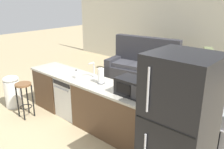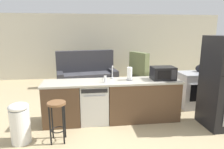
{
  "view_description": "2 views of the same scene",
  "coord_description": "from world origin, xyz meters",
  "px_view_note": "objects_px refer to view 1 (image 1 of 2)",
  "views": [
    {
      "loc": [
        3.39,
        -2.84,
        2.44
      ],
      "look_at": [
        0.52,
        0.34,
        0.99
      ],
      "focal_mm": 38.0,
      "sensor_mm": 36.0,
      "label": 1
    },
    {
      "loc": [
        -0.4,
        -4.1,
        1.96
      ],
      "look_at": [
        0.15,
        0.11,
        1.02
      ],
      "focal_mm": 32.0,
      "sensor_mm": 36.0,
      "label": 2
    }
  ],
  "objects_px": {
    "microwave": "(133,87)",
    "trash_bin": "(12,91)",
    "bar_stool": "(24,93)",
    "paper_towel_roll": "(101,76)",
    "stove_range": "(208,129)",
    "soap_bottle": "(76,75)",
    "armchair": "(214,85)",
    "refrigerator": "(178,131)",
    "couch": "(143,68)",
    "dishwasher": "(74,96)"
  },
  "relations": [
    {
      "from": "armchair",
      "to": "refrigerator",
      "type": "bearing_deg",
      "value": -78.0
    },
    {
      "from": "microwave",
      "to": "refrigerator",
      "type": "bearing_deg",
      "value": -26.91
    },
    {
      "from": "microwave",
      "to": "soap_bottle",
      "type": "xyz_separation_m",
      "value": [
        -1.29,
        -0.09,
        -0.07
      ]
    },
    {
      "from": "stove_range",
      "to": "soap_bottle",
      "type": "height_order",
      "value": "soap_bottle"
    },
    {
      "from": "trash_bin",
      "to": "couch",
      "type": "distance_m",
      "value": 3.59
    },
    {
      "from": "paper_towel_roll",
      "to": "couch",
      "type": "height_order",
      "value": "couch"
    },
    {
      "from": "dishwasher",
      "to": "bar_stool",
      "type": "distance_m",
      "value": 1.01
    },
    {
      "from": "soap_bottle",
      "to": "stove_range",
      "type": "bearing_deg",
      "value": 15.15
    },
    {
      "from": "dishwasher",
      "to": "stove_range",
      "type": "relative_size",
      "value": 0.93
    },
    {
      "from": "microwave",
      "to": "paper_towel_roll",
      "type": "distance_m",
      "value": 0.74
    },
    {
      "from": "bar_stool",
      "to": "trash_bin",
      "type": "relative_size",
      "value": 1.0
    },
    {
      "from": "dishwasher",
      "to": "soap_bottle",
      "type": "distance_m",
      "value": 0.61
    },
    {
      "from": "soap_bottle",
      "to": "armchair",
      "type": "distance_m",
      "value": 3.39
    },
    {
      "from": "dishwasher",
      "to": "microwave",
      "type": "xyz_separation_m",
      "value": [
        1.52,
        -0.0,
        0.62
      ]
    },
    {
      "from": "microwave",
      "to": "trash_bin",
      "type": "height_order",
      "value": "microwave"
    },
    {
      "from": "dishwasher",
      "to": "stove_range",
      "type": "distance_m",
      "value": 2.66
    },
    {
      "from": "couch",
      "to": "armchair",
      "type": "distance_m",
      "value": 2.03
    },
    {
      "from": "dishwasher",
      "to": "refrigerator",
      "type": "bearing_deg",
      "value": -11.93
    },
    {
      "from": "refrigerator",
      "to": "bar_stool",
      "type": "bearing_deg",
      "value": -176.78
    },
    {
      "from": "microwave",
      "to": "stove_range",
      "type": "bearing_deg",
      "value": 26.97
    },
    {
      "from": "bar_stool",
      "to": "trash_bin",
      "type": "height_order",
      "value": "same"
    },
    {
      "from": "refrigerator",
      "to": "trash_bin",
      "type": "height_order",
      "value": "refrigerator"
    },
    {
      "from": "bar_stool",
      "to": "dishwasher",
      "type": "bearing_deg",
      "value": 47.21
    },
    {
      "from": "soap_bottle",
      "to": "armchair",
      "type": "bearing_deg",
      "value": 60.27
    },
    {
      "from": "bar_stool",
      "to": "couch",
      "type": "height_order",
      "value": "couch"
    },
    {
      "from": "microwave",
      "to": "armchair",
      "type": "height_order",
      "value": "armchair"
    },
    {
      "from": "dishwasher",
      "to": "paper_towel_roll",
      "type": "bearing_deg",
      "value": 2.05
    },
    {
      "from": "microwave",
      "to": "paper_towel_roll",
      "type": "relative_size",
      "value": 1.77
    },
    {
      "from": "soap_bottle",
      "to": "couch",
      "type": "distance_m",
      "value": 2.88
    },
    {
      "from": "dishwasher",
      "to": "soap_bottle",
      "type": "height_order",
      "value": "soap_bottle"
    },
    {
      "from": "stove_range",
      "to": "trash_bin",
      "type": "height_order",
      "value": "stove_range"
    },
    {
      "from": "paper_towel_roll",
      "to": "couch",
      "type": "bearing_deg",
      "value": 109.02
    },
    {
      "from": "microwave",
      "to": "trash_bin",
      "type": "xyz_separation_m",
      "value": [
        -2.85,
        -0.69,
        -0.66
      ]
    },
    {
      "from": "refrigerator",
      "to": "paper_towel_roll",
      "type": "relative_size",
      "value": 6.59
    },
    {
      "from": "dishwasher",
      "to": "armchair",
      "type": "distance_m",
      "value": 3.38
    },
    {
      "from": "couch",
      "to": "armchair",
      "type": "xyz_separation_m",
      "value": [
        2.03,
        0.1,
        -0.04
      ]
    },
    {
      "from": "soap_bottle",
      "to": "couch",
      "type": "xyz_separation_m",
      "value": [
        -0.38,
        2.8,
        -0.58
      ]
    },
    {
      "from": "bar_stool",
      "to": "microwave",
      "type": "bearing_deg",
      "value": 18.43
    },
    {
      "from": "trash_bin",
      "to": "armchair",
      "type": "relative_size",
      "value": 0.62
    },
    {
      "from": "refrigerator",
      "to": "paper_towel_roll",
      "type": "bearing_deg",
      "value": 162.41
    },
    {
      "from": "soap_bottle",
      "to": "bar_stool",
      "type": "height_order",
      "value": "soap_bottle"
    },
    {
      "from": "paper_towel_roll",
      "to": "armchair",
      "type": "bearing_deg",
      "value": 68.24
    },
    {
      "from": "soap_bottle",
      "to": "dishwasher",
      "type": "bearing_deg",
      "value": 158.21
    },
    {
      "from": "soap_bottle",
      "to": "bar_stool",
      "type": "bearing_deg",
      "value": -144.88
    },
    {
      "from": "soap_bottle",
      "to": "refrigerator",
      "type": "bearing_deg",
      "value": -10.92
    },
    {
      "from": "paper_towel_roll",
      "to": "armchair",
      "type": "height_order",
      "value": "armchair"
    },
    {
      "from": "paper_towel_roll",
      "to": "soap_bottle",
      "type": "bearing_deg",
      "value": -167.54
    },
    {
      "from": "paper_towel_roll",
      "to": "trash_bin",
      "type": "bearing_deg",
      "value": -161.24
    },
    {
      "from": "stove_range",
      "to": "bar_stool",
      "type": "distance_m",
      "value": 3.52
    },
    {
      "from": "paper_towel_roll",
      "to": "bar_stool",
      "type": "distance_m",
      "value": 1.72
    }
  ]
}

